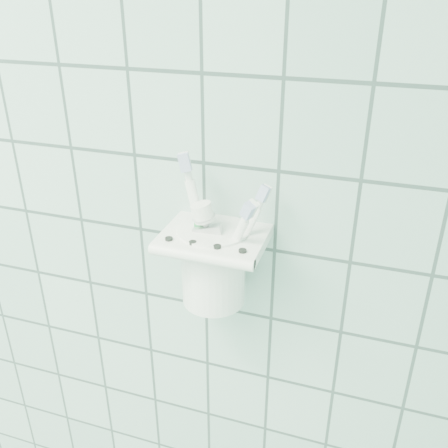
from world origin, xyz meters
name	(u,v)px	position (x,y,z in m)	size (l,w,h in m)	color
holder_bracket	(215,239)	(0.66, 1.15, 1.28)	(0.14, 0.11, 0.04)	white
cup	(214,263)	(0.66, 1.16, 1.24)	(0.10, 0.10, 0.12)	white
toothbrush_pink	(216,232)	(0.67, 1.15, 1.30)	(0.06, 0.03, 0.21)	white
toothbrush_blue	(212,245)	(0.67, 1.13, 1.28)	(0.06, 0.05, 0.18)	white
toothbrush_orange	(212,226)	(0.65, 1.17, 1.29)	(0.08, 0.07, 0.19)	white
toothpaste_tube	(227,247)	(0.68, 1.15, 1.27)	(0.07, 0.04, 0.16)	silver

